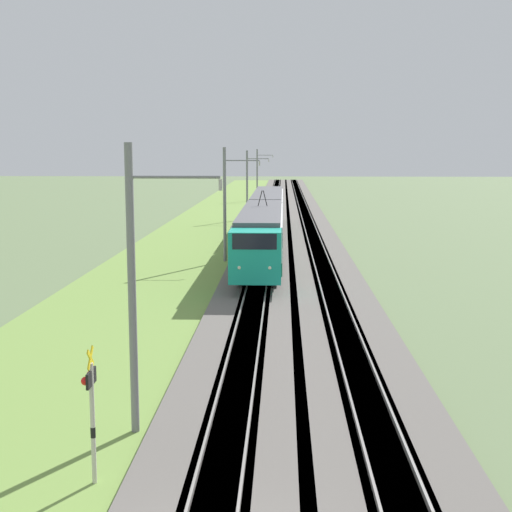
{
  "coord_description": "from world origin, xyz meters",
  "views": [
    {
      "loc": [
        -11.48,
        -1.44,
        7.81
      ],
      "look_at": [
        25.99,
        0.0,
        2.21
      ],
      "focal_mm": 50.0,
      "sensor_mm": 36.0,
      "label": 1
    }
  ],
  "objects_px": {
    "passenger_train": "(265,219)",
    "catenary_mast_near": "(134,288)",
    "catenary_mast_mid": "(226,204)",
    "catenary_mast_distant": "(258,174)",
    "catenary_mast_far": "(248,184)",
    "crossing_signal_aux": "(91,403)"
  },
  "relations": [
    {
      "from": "passenger_train",
      "to": "catenary_mast_near",
      "type": "relative_size",
      "value": 5.13
    },
    {
      "from": "passenger_train",
      "to": "catenary_mast_mid",
      "type": "bearing_deg",
      "value": -19.17
    },
    {
      "from": "catenary_mast_near",
      "to": "catenary_mast_mid",
      "type": "relative_size",
      "value": 1.0
    },
    {
      "from": "catenary_mast_mid",
      "to": "catenary_mast_distant",
      "type": "distance_m",
      "value": 60.76
    },
    {
      "from": "catenary_mast_mid",
      "to": "passenger_train",
      "type": "bearing_deg",
      "value": -19.17
    },
    {
      "from": "passenger_train",
      "to": "catenary_mast_near",
      "type": "xyz_separation_m",
      "value": [
        -37.68,
        2.54,
        1.79
      ]
    },
    {
      "from": "catenary_mast_near",
      "to": "catenary_mast_mid",
      "type": "distance_m",
      "value": 30.38
    },
    {
      "from": "catenary_mast_mid",
      "to": "catenary_mast_far",
      "type": "xyz_separation_m",
      "value": [
        30.38,
        -0.0,
        -0.13
      ]
    },
    {
      "from": "crossing_signal_aux",
      "to": "catenary_mast_far",
      "type": "distance_m",
      "value": 63.88
    },
    {
      "from": "passenger_train",
      "to": "crossing_signal_aux",
      "type": "height_order",
      "value": "passenger_train"
    },
    {
      "from": "crossing_signal_aux",
      "to": "catenary_mast_near",
      "type": "relative_size",
      "value": 0.42
    },
    {
      "from": "catenary_mast_mid",
      "to": "catenary_mast_distant",
      "type": "xyz_separation_m",
      "value": [
        60.76,
        -0.0,
        -0.05
      ]
    },
    {
      "from": "passenger_train",
      "to": "catenary_mast_far",
      "type": "bearing_deg",
      "value": -173.72
    },
    {
      "from": "catenary_mast_distant",
      "to": "crossing_signal_aux",
      "type": "bearing_deg",
      "value": 179.76
    },
    {
      "from": "passenger_train",
      "to": "catenary_mast_far",
      "type": "xyz_separation_m",
      "value": [
        23.07,
        2.54,
        1.65
      ]
    },
    {
      "from": "catenary_mast_near",
      "to": "passenger_train",
      "type": "bearing_deg",
      "value": -3.86
    },
    {
      "from": "catenary_mast_near",
      "to": "crossing_signal_aux",
      "type": "bearing_deg",
      "value": 172.69
    },
    {
      "from": "catenary_mast_far",
      "to": "passenger_train",
      "type": "bearing_deg",
      "value": -173.72
    },
    {
      "from": "catenary_mast_near",
      "to": "catenary_mast_far",
      "type": "height_order",
      "value": "catenary_mast_near"
    },
    {
      "from": "catenary_mast_near",
      "to": "catenary_mast_far",
      "type": "xyz_separation_m",
      "value": [
        60.76,
        -0.0,
        -0.14
      ]
    },
    {
      "from": "catenary_mast_near",
      "to": "catenary_mast_far",
      "type": "bearing_deg",
      "value": -0.0
    },
    {
      "from": "catenary_mast_mid",
      "to": "catenary_mast_far",
      "type": "height_order",
      "value": "catenary_mast_mid"
    }
  ]
}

